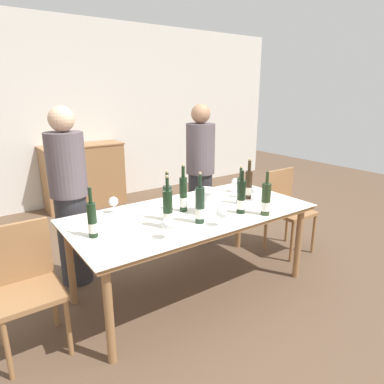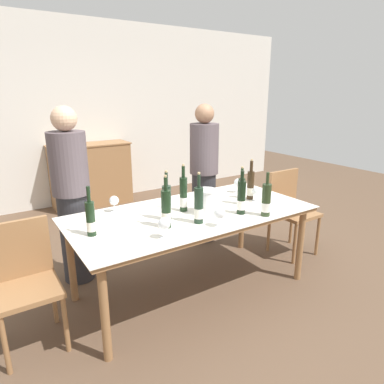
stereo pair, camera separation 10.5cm
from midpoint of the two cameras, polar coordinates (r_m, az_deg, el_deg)
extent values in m
plane|color=brown|center=(3.28, 0.96, -15.76)|extent=(12.00, 12.00, 0.00)
cube|color=silver|center=(5.71, -17.67, 12.27)|extent=(8.00, 0.10, 2.80)
cube|color=#996B42|center=(5.57, -15.91, 2.67)|extent=(1.18, 0.44, 0.95)
cube|color=#996B42|center=(5.48, -16.31, 7.60)|extent=(1.22, 0.46, 0.02)
cylinder|color=#996B42|center=(2.42, -13.05, -19.28)|extent=(0.06, 0.06, 0.71)
cylinder|color=#996B42|center=(3.43, 18.44, -8.42)|extent=(0.06, 0.06, 0.71)
cylinder|color=#996B42|center=(3.10, -18.54, -11.17)|extent=(0.06, 0.06, 0.71)
cylinder|color=#996B42|center=(3.95, 9.09, -4.43)|extent=(0.06, 0.06, 0.71)
cube|color=#996B42|center=(2.96, 1.02, -3.80)|extent=(2.06, 0.99, 0.04)
cube|color=white|center=(2.95, 1.03, -3.42)|extent=(2.09, 1.02, 0.01)
cylinder|color=white|center=(2.89, 3.35, -1.59)|extent=(0.17, 0.17, 0.21)
cylinder|color=white|center=(2.86, 3.38, 0.30)|extent=(0.18, 0.18, 0.01)
cylinder|color=black|center=(2.90, 9.26, -0.93)|extent=(0.07, 0.07, 0.28)
cylinder|color=white|center=(2.92, 9.21, -2.11)|extent=(0.07, 0.07, 0.08)
cylinder|color=black|center=(2.85, 9.43, 2.63)|extent=(0.03, 0.03, 0.09)
cylinder|color=#332314|center=(3.32, 10.62, 1.09)|extent=(0.07, 0.07, 0.27)
cylinder|color=silver|center=(3.33, 10.57, 0.11)|extent=(0.07, 0.07, 0.08)
cylinder|color=#332314|center=(3.27, 10.79, 4.24)|extent=(0.03, 0.03, 0.10)
cylinder|color=tan|center=(3.26, 10.85, 5.26)|extent=(0.02, 0.02, 0.02)
cylinder|color=#1E3323|center=(2.74, -3.13, -1.84)|extent=(0.07, 0.07, 0.28)
cylinder|color=white|center=(2.76, -3.11, -3.06)|extent=(0.07, 0.07, 0.08)
cylinder|color=#1E3323|center=(2.68, -3.19, 2.14)|extent=(0.03, 0.03, 0.11)
cylinder|color=tan|center=(2.67, -3.21, 3.44)|extent=(0.02, 0.02, 0.02)
cylinder|color=black|center=(2.58, -3.17, -2.87)|extent=(0.07, 0.07, 0.29)
cylinder|color=silver|center=(2.60, -3.15, -4.21)|extent=(0.08, 0.08, 0.08)
cylinder|color=black|center=(2.52, -3.25, 1.35)|extent=(0.03, 0.03, 0.10)
cylinder|color=tan|center=(2.51, -3.27, 2.65)|extent=(0.02, 0.02, 0.02)
cylinder|color=#28381E|center=(2.90, 13.29, -1.33)|extent=(0.08, 0.08, 0.27)
cylinder|color=white|center=(2.92, 13.21, -2.45)|extent=(0.08, 0.08, 0.08)
cylinder|color=#28381E|center=(2.85, 13.53, 2.23)|extent=(0.02, 0.02, 0.10)
cylinder|color=black|center=(2.93, -0.40, -0.41)|extent=(0.07, 0.07, 0.30)
cylinder|color=white|center=(2.95, -0.40, -1.63)|extent=(0.07, 0.07, 0.08)
cylinder|color=black|center=(2.88, -0.41, 3.38)|extent=(0.03, 0.03, 0.10)
cylinder|color=tan|center=(2.86, -0.42, 4.51)|extent=(0.02, 0.02, 0.02)
cylinder|color=#1E3323|center=(2.67, 2.26, -2.25)|extent=(0.07, 0.07, 0.29)
cylinder|color=white|center=(2.69, 2.24, -3.54)|extent=(0.07, 0.07, 0.08)
cylinder|color=#1E3323|center=(2.61, 2.31, 1.85)|extent=(0.02, 0.02, 0.11)
cylinder|color=tan|center=(2.60, 2.32, 3.14)|extent=(0.02, 0.02, 0.02)
cylinder|color=black|center=(2.53, -15.40, -4.34)|extent=(0.07, 0.07, 0.25)
cylinder|color=silver|center=(2.55, -15.30, -5.51)|extent=(0.07, 0.07, 0.07)
cylinder|color=black|center=(2.48, -15.72, -0.37)|extent=(0.03, 0.03, 0.11)
cylinder|color=black|center=(3.16, 9.18, 0.10)|extent=(0.06, 0.06, 0.24)
cylinder|color=silver|center=(3.17, 9.14, -0.82)|extent=(0.06, 0.06, 0.07)
cylinder|color=black|center=(3.12, 9.32, 3.07)|extent=(0.03, 0.03, 0.10)
cylinder|color=tan|center=(3.10, 9.37, 4.07)|extent=(0.02, 0.02, 0.02)
cylinder|color=white|center=(3.01, -11.77, -3.23)|extent=(0.07, 0.07, 0.00)
cylinder|color=white|center=(3.00, -11.81, -2.56)|extent=(0.01, 0.01, 0.07)
sphere|color=white|center=(2.98, -11.88, -1.40)|extent=(0.08, 0.08, 0.08)
cylinder|color=white|center=(2.45, -3.34, -7.63)|extent=(0.07, 0.07, 0.00)
cylinder|color=white|center=(2.43, -3.36, -6.77)|extent=(0.01, 0.01, 0.08)
sphere|color=white|center=(2.40, -3.39, -5.27)|extent=(0.09, 0.09, 0.09)
cylinder|color=white|center=(2.66, 5.69, -5.69)|extent=(0.07, 0.07, 0.00)
cylinder|color=white|center=(2.64, 5.71, -4.93)|extent=(0.01, 0.01, 0.07)
sphere|color=white|center=(2.62, 5.75, -3.58)|extent=(0.09, 0.09, 0.09)
cylinder|color=white|center=(3.54, 8.46, -0.04)|extent=(0.08, 0.08, 0.00)
cylinder|color=white|center=(3.53, 8.49, 0.54)|extent=(0.01, 0.01, 0.07)
sphere|color=white|center=(3.52, 8.53, 1.55)|extent=(0.09, 0.09, 0.09)
cylinder|color=white|center=(3.30, 11.51, -1.47)|extent=(0.07, 0.07, 0.00)
cylinder|color=white|center=(3.29, 11.54, -0.92)|extent=(0.01, 0.01, 0.06)
sphere|color=white|center=(3.27, 11.60, 0.07)|extent=(0.08, 0.08, 0.08)
cylinder|color=#996B42|center=(3.76, 17.52, -8.25)|extent=(0.03, 0.03, 0.45)
cylinder|color=#996B42|center=(4.03, 20.91, -6.86)|extent=(0.03, 0.03, 0.45)
cylinder|color=#996B42|center=(3.98, 13.43, -6.51)|extent=(0.03, 0.03, 0.45)
cylinder|color=#996B42|center=(4.24, 16.90, -5.33)|extent=(0.03, 0.03, 0.45)
cube|color=#996B42|center=(3.91, 17.49, -3.43)|extent=(0.42, 0.42, 0.04)
cube|color=#996B42|center=(3.96, 15.66, 0.48)|extent=(0.42, 0.04, 0.43)
cylinder|color=#996B42|center=(2.61, -27.61, -21.77)|extent=(0.03, 0.03, 0.43)
cylinder|color=#996B42|center=(2.64, -19.15, -20.16)|extent=(0.03, 0.03, 0.43)
cylinder|color=#996B42|center=(2.91, -28.47, -17.55)|extent=(0.03, 0.03, 0.43)
cylinder|color=#996B42|center=(2.94, -21.05, -16.20)|extent=(0.03, 0.03, 0.43)
cube|color=#996B42|center=(2.65, -24.68, -14.70)|extent=(0.42, 0.42, 0.04)
cube|color=#996B42|center=(2.71, -25.93, -8.57)|extent=(0.42, 0.04, 0.43)
cylinder|color=#2D2D33|center=(3.40, -17.88, -7.19)|extent=(0.28, 0.28, 0.86)
cylinder|color=#594C51|center=(3.20, -18.99, 4.52)|extent=(0.33, 0.33, 0.56)
sphere|color=#DBAD89|center=(3.14, -19.67, 11.45)|extent=(0.22, 0.22, 0.22)
cylinder|color=#2D2D33|center=(4.11, 2.68, -2.46)|extent=(0.28, 0.28, 0.83)
cylinder|color=#594C51|center=(3.94, 2.82, 7.20)|extent=(0.33, 0.33, 0.57)
sphere|color=#A37556|center=(3.89, 2.90, 12.92)|extent=(0.22, 0.22, 0.22)
camera|label=1|loc=(0.05, -88.95, 0.31)|focal=32.00mm
camera|label=2|loc=(0.05, 91.05, -0.31)|focal=32.00mm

